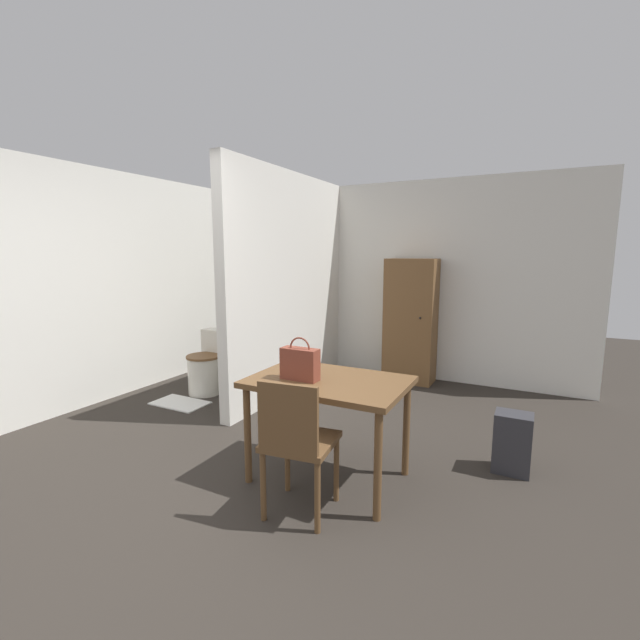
# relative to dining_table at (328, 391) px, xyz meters

# --- Properties ---
(ground_plane) EXTENTS (16.00, 16.00, 0.00)m
(ground_plane) POSITION_rel_dining_table_xyz_m (-0.74, -0.92, -0.65)
(ground_plane) COLOR #2D2823
(wall_back) EXTENTS (5.36, 0.12, 2.50)m
(wall_back) POSITION_rel_dining_table_xyz_m (-0.74, 2.88, 0.60)
(wall_back) COLOR silver
(wall_back) RESTS_ON ground_plane
(wall_left) EXTENTS (0.12, 4.74, 2.50)m
(wall_left) POSITION_rel_dining_table_xyz_m (-2.98, 0.95, 0.60)
(wall_left) COLOR silver
(wall_left) RESTS_ON ground_plane
(partition_wall) EXTENTS (0.12, 2.41, 2.50)m
(partition_wall) POSITION_rel_dining_table_xyz_m (-1.28, 1.61, 0.60)
(partition_wall) COLOR silver
(partition_wall) RESTS_ON ground_plane
(dining_table) EXTENTS (1.08, 0.73, 0.74)m
(dining_table) POSITION_rel_dining_table_xyz_m (0.00, 0.00, 0.00)
(dining_table) COLOR brown
(dining_table) RESTS_ON ground_plane
(wooden_chair) EXTENTS (0.46, 0.46, 0.88)m
(wooden_chair) POSITION_rel_dining_table_xyz_m (0.03, -0.49, -0.16)
(wooden_chair) COLOR brown
(wooden_chair) RESTS_ON ground_plane
(toilet) EXTENTS (0.39, 0.54, 0.71)m
(toilet) POSITION_rel_dining_table_xyz_m (-2.10, 1.10, -0.35)
(toilet) COLOR silver
(toilet) RESTS_ON ground_plane
(handbag) EXTENTS (0.27, 0.11, 0.30)m
(handbag) POSITION_rel_dining_table_xyz_m (-0.17, -0.10, 0.20)
(handbag) COLOR brown
(handbag) RESTS_ON dining_table
(wooden_cabinet) EXTENTS (0.61, 0.40, 1.54)m
(wooden_cabinet) POSITION_rel_dining_table_xyz_m (-0.14, 2.61, 0.12)
(wooden_cabinet) COLOR brown
(wooden_cabinet) RESTS_ON ground_plane
(bath_mat) EXTENTS (0.59, 0.36, 0.01)m
(bath_mat) POSITION_rel_dining_table_xyz_m (-2.10, 0.65, -0.65)
(bath_mat) COLOR silver
(bath_mat) RESTS_ON ground_plane
(space_heater) EXTENTS (0.26, 0.20, 0.45)m
(space_heater) POSITION_rel_dining_table_xyz_m (1.17, 0.71, -0.43)
(space_heater) COLOR #2D2D33
(space_heater) RESTS_ON ground_plane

